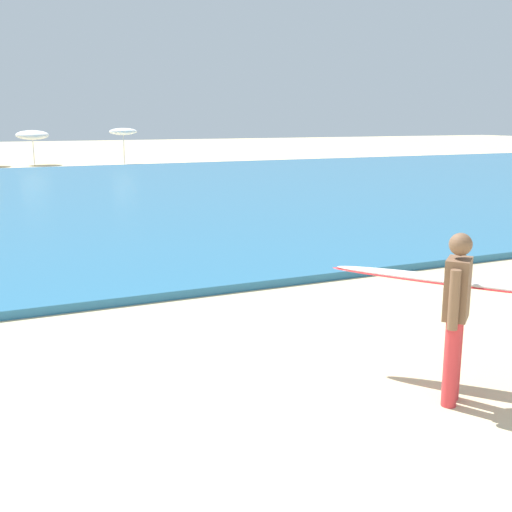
% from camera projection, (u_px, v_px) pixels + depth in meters
% --- Properties ---
extents(sea, '(120.00, 28.00, 0.14)m').
position_uv_depth(sea, '(6.00, 199.00, 21.65)').
color(sea, teal).
rests_on(sea, ground).
extents(surfer_with_board, '(2.08, 2.34, 1.73)m').
position_uv_depth(surfer_with_board, '(460.00, 297.00, 6.34)').
color(surfer_with_board, red).
rests_on(surfer_with_board, ground).
extents(beach_umbrella_4, '(1.95, 1.98, 2.14)m').
position_uv_depth(beach_umbrella_4, '(32.00, 135.00, 38.30)').
color(beach_umbrella_4, beige).
rests_on(beach_umbrella_4, ground).
extents(beach_umbrella_5, '(1.71, 1.72, 2.22)m').
position_uv_depth(beach_umbrella_5, '(123.00, 132.00, 39.09)').
color(beach_umbrella_5, beige).
rests_on(beach_umbrella_5, ground).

